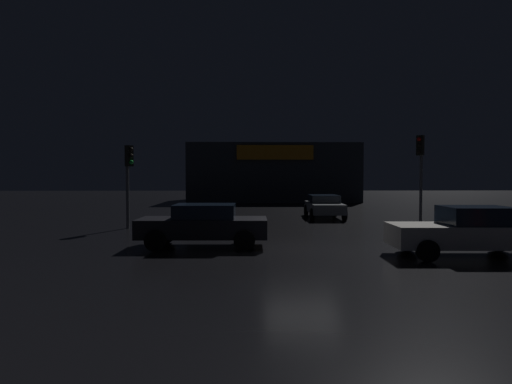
# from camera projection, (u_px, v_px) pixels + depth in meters

# --- Properties ---
(ground_plane) EXTENTS (120.00, 120.00, 0.00)m
(ground_plane) POSITION_uv_depth(u_px,v_px,m) (302.00, 249.00, 14.63)
(ground_plane) COLOR black
(store_building) EXTENTS (16.54, 9.25, 5.68)m
(store_building) POSITION_uv_depth(u_px,v_px,m) (272.00, 173.00, 44.11)
(store_building) COLOR #33383D
(store_building) RESTS_ON ground
(traffic_signal_main) EXTENTS (0.42, 0.42, 4.55)m
(traffic_signal_main) POSITION_uv_depth(u_px,v_px,m) (420.00, 162.00, 21.42)
(traffic_signal_main) COLOR #595B60
(traffic_signal_main) RESTS_ON ground
(traffic_signal_cross_left) EXTENTS (0.43, 0.41, 3.97)m
(traffic_signal_cross_left) POSITION_uv_depth(u_px,v_px,m) (129.00, 170.00, 20.41)
(traffic_signal_cross_left) COLOR #595B60
(traffic_signal_cross_left) RESTS_ON ground
(car_near) EXTENTS (2.14, 4.54, 1.37)m
(car_near) POSITION_uv_depth(u_px,v_px,m) (324.00, 206.00, 25.69)
(car_near) COLOR slate
(car_near) RESTS_ON ground
(car_far) EXTENTS (4.63, 2.06, 1.56)m
(car_far) POSITION_uv_depth(u_px,v_px,m) (468.00, 231.00, 13.31)
(car_far) COLOR silver
(car_far) RESTS_ON ground
(car_crossing) EXTENTS (4.53, 2.05, 1.52)m
(car_crossing) POSITION_uv_depth(u_px,v_px,m) (203.00, 224.00, 15.12)
(car_crossing) COLOR black
(car_crossing) RESTS_ON ground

